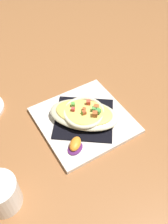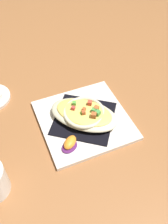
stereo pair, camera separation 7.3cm
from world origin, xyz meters
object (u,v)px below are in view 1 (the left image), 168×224
gratin_dish (84,114)px  orange_garnish (75,145)px  coffee_mug (1,194)px  square_plate (84,120)px

gratin_dish → orange_garnish: (0.07, -0.08, -0.01)m
orange_garnish → coffee_mug: (0.02, -0.22, 0.02)m
gratin_dish → coffee_mug: size_ratio=2.00×
square_plate → orange_garnish: bearing=-48.7°
square_plate → coffee_mug: coffee_mug is taller
square_plate → orange_garnish: 0.10m
square_plate → coffee_mug: size_ratio=2.23×
square_plate → gratin_dish: size_ratio=1.11×
square_plate → orange_garnish: size_ratio=4.12×
orange_garnish → coffee_mug: bearing=-84.0°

